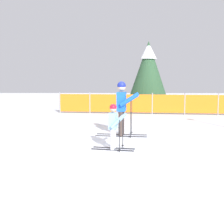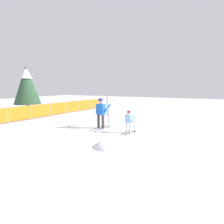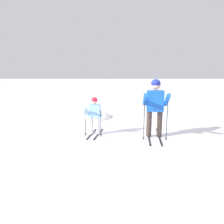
{
  "view_description": "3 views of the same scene",
  "coord_description": "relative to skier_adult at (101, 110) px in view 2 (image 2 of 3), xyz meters",
  "views": [
    {
      "loc": [
        -0.2,
        -8.73,
        1.81
      ],
      "look_at": [
        -0.39,
        -0.51,
        0.87
      ],
      "focal_mm": 45.0,
      "sensor_mm": 36.0,
      "label": 1
    },
    {
      "loc": [
        -8.65,
        -4.82,
        2.41
      ],
      "look_at": [
        -0.17,
        -0.48,
        1.01
      ],
      "focal_mm": 28.0,
      "sensor_mm": 36.0,
      "label": 2
    },
    {
      "loc": [
        6.31,
        -0.99,
        2.15
      ],
      "look_at": [
        -0.39,
        -1.0,
        0.72
      ],
      "focal_mm": 35.0,
      "sensor_mm": 36.0,
      "label": 3
    }
  ],
  "objects": [
    {
      "name": "conifer_far",
      "position": [
        1.7,
        8.49,
        1.52
      ],
      "size": [
        2.24,
        2.24,
        4.17
      ],
      "color": "#4C3823",
      "rests_on": "ground_plane"
    },
    {
      "name": "ground_plane",
      "position": [
        0.08,
        -0.28,
        -1.06
      ],
      "size": [
        60.0,
        60.0,
        0.0
      ],
      "primitive_type": "plane",
      "color": "white"
    },
    {
      "name": "trail_marker",
      "position": [
        4.01,
        1.79,
        -0.09
      ],
      "size": [
        0.25,
        0.16,
        1.57
      ],
      "color": "black",
      "rests_on": "ground_plane"
    },
    {
      "name": "snow_mound",
      "position": [
        -2.57,
        -1.88,
        -1.06
      ],
      "size": [
        1.26,
        1.07,
        0.5
      ],
      "primitive_type": "ellipsoid",
      "color": "white",
      "rests_on": "ground_plane"
    },
    {
      "name": "skier_adult",
      "position": [
        0.0,
        0.0,
        0.0
      ],
      "size": [
        1.69,
        0.79,
        1.76
      ],
      "rotation": [
        0.0,
        0.0,
        -0.1
      ],
      "color": "black",
      "rests_on": "ground_plane"
    },
    {
      "name": "safety_fence",
      "position": [
        2.48,
        5.68,
        -0.49
      ],
      "size": [
        11.72,
        1.2,
        1.13
      ],
      "rotation": [
        0.0,
        0.0,
        -0.1
      ],
      "color": "gray",
      "rests_on": "ground_plane"
    },
    {
      "name": "skier_child",
      "position": [
        -0.24,
        -1.83,
        -0.36
      ],
      "size": [
        1.15,
        0.56,
        1.19
      ],
      "rotation": [
        0.0,
        0.0,
        -0.19
      ],
      "color": "black",
      "rests_on": "ground_plane"
    }
  ]
}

